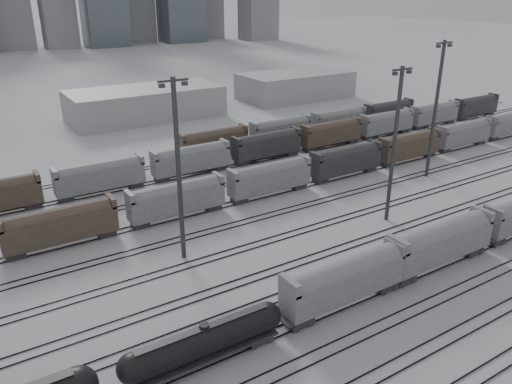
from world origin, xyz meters
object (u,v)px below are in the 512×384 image
tank_car_b (205,341)px  light_mast_c (394,143)px  hopper_car_b (441,241)px  hopper_car_a (345,278)px

tank_car_b → light_mast_c: (37.50, 13.30, 9.79)m
hopper_car_b → light_mast_c: 16.52m
hopper_car_a → hopper_car_b: (15.65, 0.00, 0.14)m
hopper_car_a → hopper_car_b: size_ratio=0.96×
hopper_car_b → tank_car_b: bearing=180.0°
tank_car_b → hopper_car_a: 17.12m
tank_car_b → hopper_car_a: bearing=0.0°
hopper_car_b → light_mast_c: (4.76, 13.30, 8.56)m
hopper_car_a → light_mast_c: light_mast_c is taller
tank_car_b → light_mast_c: light_mast_c is taller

